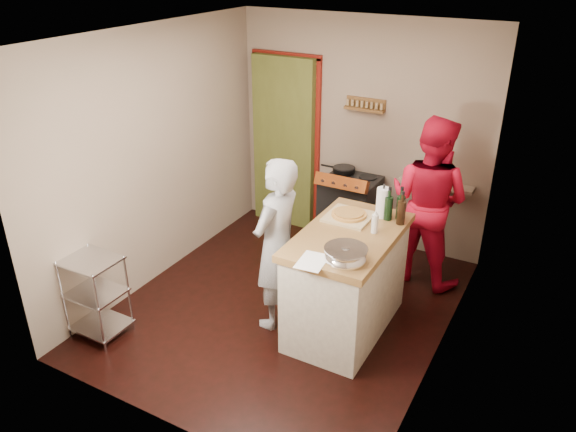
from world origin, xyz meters
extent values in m
plane|color=black|center=(0.00, 0.00, 0.00)|extent=(3.50, 3.50, 0.00)
cube|color=gray|center=(0.00, 1.75, 1.30)|extent=(3.00, 0.04, 2.60)
cube|color=#565B23|center=(-0.95, 1.80, 1.05)|extent=(0.80, 0.40, 2.10)
cube|color=maroon|center=(-1.37, 1.73, 1.05)|extent=(0.06, 0.06, 2.10)
cube|color=maroon|center=(-0.53, 1.73, 1.05)|extent=(0.06, 0.06, 2.10)
cube|color=maroon|center=(-0.95, 1.73, 2.10)|extent=(0.90, 0.06, 0.06)
cube|color=brown|center=(0.05, 1.70, 1.60)|extent=(0.46, 0.09, 0.03)
cube|color=brown|center=(0.05, 1.74, 1.66)|extent=(0.46, 0.02, 0.12)
cube|color=olive|center=(0.05, 1.70, 1.66)|extent=(0.42, 0.04, 0.07)
cube|color=gray|center=(0.95, 1.65, 0.90)|extent=(0.80, 0.18, 0.04)
cube|color=black|center=(0.75, 1.65, 1.02)|extent=(0.10, 0.14, 0.22)
cube|color=gray|center=(-1.50, 0.00, 1.30)|extent=(0.04, 3.50, 2.60)
cube|color=gray|center=(1.50, 0.00, 1.30)|extent=(0.04, 3.50, 2.60)
cube|color=white|center=(0.00, 0.00, 2.61)|extent=(3.00, 3.50, 0.02)
cube|color=black|center=(0.05, 1.43, 0.40)|extent=(0.60, 0.55, 0.80)
cube|color=black|center=(0.05, 1.43, 0.83)|extent=(0.60, 0.55, 0.06)
cube|color=brown|center=(0.05, 1.15, 0.92)|extent=(0.60, 0.15, 0.17)
cylinder|color=black|center=(-0.10, 1.56, 0.91)|extent=(0.26, 0.26, 0.05)
cylinder|color=silver|center=(-1.50, -1.38, 0.40)|extent=(0.02, 0.02, 0.80)
cylinder|color=silver|center=(-1.06, -1.38, 0.40)|extent=(0.02, 0.02, 0.80)
cylinder|color=silver|center=(-1.50, -1.02, 0.40)|extent=(0.02, 0.02, 0.80)
cylinder|color=silver|center=(-1.06, -1.02, 0.40)|extent=(0.02, 0.02, 0.80)
cube|color=silver|center=(-1.28, -1.20, 0.10)|extent=(0.48, 0.40, 0.02)
cube|color=silver|center=(-1.28, -1.20, 0.45)|extent=(0.48, 0.40, 0.02)
cube|color=silver|center=(-1.28, -1.20, 0.78)|extent=(0.48, 0.40, 0.02)
cube|color=beige|center=(0.64, -0.02, 0.46)|extent=(0.71, 1.25, 0.93)
cube|color=brown|center=(0.64, -0.02, 0.96)|extent=(0.78, 1.32, 0.06)
cube|color=tan|center=(0.52, 0.25, 1.01)|extent=(0.40, 0.40, 0.02)
cylinder|color=#C18A3C|center=(0.52, 0.25, 1.03)|extent=(0.32, 0.32, 0.02)
ellipsoid|color=silver|center=(0.80, -0.47, 1.05)|extent=(0.35, 0.35, 0.11)
cylinder|color=white|center=(0.77, 0.43, 1.13)|extent=(0.12, 0.12, 0.28)
cylinder|color=silver|center=(0.83, 0.09, 1.08)|extent=(0.06, 0.06, 0.17)
cube|color=white|center=(0.58, -0.61, 1.00)|extent=(0.24, 0.32, 0.00)
cylinder|color=black|center=(0.93, 0.46, 1.15)|extent=(0.08, 0.08, 0.31)
cylinder|color=black|center=(0.97, 0.37, 1.15)|extent=(0.08, 0.08, 0.31)
cylinder|color=black|center=(0.84, 0.40, 1.15)|extent=(0.08, 0.08, 0.31)
imported|color=#ACACB1|center=(0.04, -0.24, 0.82)|extent=(0.44, 0.63, 1.64)
imported|color=red|center=(1.00, 1.20, 0.89)|extent=(0.99, 0.85, 1.78)
camera|label=1|loc=(2.26, -4.05, 3.26)|focal=35.00mm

